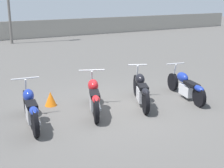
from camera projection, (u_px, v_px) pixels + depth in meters
name	position (u px, v px, depth m)	size (l,w,h in m)	color
ground_plane	(115.00, 108.00, 8.73)	(60.00, 60.00, 0.00)	#514F4C
fence_back	(9.00, 31.00, 21.09)	(40.00, 0.04, 1.25)	#9E998E
motorcycle_slot_0	(31.00, 108.00, 7.48)	(0.69, 2.10, 1.03)	black
motorcycle_slot_1	(94.00, 97.00, 8.29)	(0.98, 2.01, 1.03)	black
motorcycle_slot_2	(141.00, 90.00, 8.90)	(1.01, 2.04, 1.03)	black
motorcycle_slot_3	(186.00, 86.00, 9.42)	(0.74, 2.14, 0.94)	black
traffic_cone_near	(51.00, 99.00, 8.86)	(0.34, 0.34, 0.41)	orange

